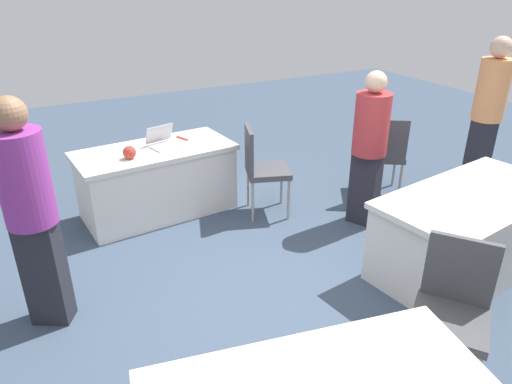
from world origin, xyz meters
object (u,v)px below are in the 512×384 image
Objects in this scene: chair_aisle at (385,151)px; laptop_silver at (165,142)px; yarn_ball at (129,152)px; chair_by_pillar at (261,165)px; table_foreground at (157,181)px; person_attendee_standing at (370,143)px; table_mid_right at (468,232)px; scissors_red at (182,138)px; person_attendee_browsing at (488,108)px; person_presenter at (30,206)px; chair_back_row at (453,305)px.

laptop_silver is at bearing -166.59° from chair_aisle.
chair_by_pillar is at bearing 163.50° from yarn_ball.
table_foreground is 1.06× the size of person_attendee_standing.
yarn_ball is (2.33, -2.15, 0.43)m from table_mid_right.
table_mid_right is 14.21× the size of yarn_ball.
laptop_silver is 2.11× the size of scissors_red.
yarn_ball is at bearing 10.71° from laptop_silver.
chair_by_pillar reaches higher than table_mid_right.
scissors_red reaches higher than table_mid_right.
person_attendee_browsing is (-3.53, 1.20, 0.63)m from table_foreground.
person_presenter reaches higher than laptop_silver.
table_foreground and table_mid_right have the same top height.
table_mid_right is 3.01m from scissors_red.
person_attendee_browsing reaches higher than person_attendee_standing.
table_mid_right is at bearing 50.53° from chair_by_pillar.
scissors_red is (1.44, -1.38, -0.13)m from person_attendee_standing.
laptop_silver is at bearing 156.72° from person_attendee_browsing.
yarn_ball is (0.29, 0.16, 0.43)m from table_foreground.
chair_by_pillar is 7.45× the size of yarn_ball.
chair_back_row is (1.11, 0.77, 0.18)m from table_mid_right.
person_presenter reaches higher than table_mid_right.
laptop_silver is at bearing -80.66° from scissors_red.
chair_by_pillar is 0.56× the size of person_presenter.
scissors_red is at bearing -56.11° from table_mid_right.
yarn_ball is at bearing -13.33° from chair_back_row.
chair_aisle reaches higher than table_mid_right.
person_attendee_browsing is 3.62m from laptop_silver.
table_mid_right is at bearing -72.10° from chair_aisle.
laptop_silver is (1.91, -2.35, 0.40)m from table_mid_right.
table_foreground is 0.55m from scissors_red.
person_presenter is 1.09× the size of person_attendee_standing.
person_presenter is at bearing -50.86° from chair_by_pillar.
table_foreground is at bearing -150.47° from yarn_ball.
chair_back_row is at bearing -9.17° from person_presenter.
person_attendee_browsing is at bearing 164.89° from yarn_ball.
scissors_red is (-0.37, -0.17, 0.37)m from table_foreground.
table_foreground is 1.92m from person_presenter.
table_foreground is 9.28× the size of scissors_red.
table_foreground is 3.23m from chair_back_row.
laptop_silver is at bearing 28.10° from person_attendee_standing.
chair_aisle is 0.60× the size of person_attendee_standing.
chair_by_pillar is 5.36× the size of scissors_red.
scissors_red is (0.60, -0.71, 0.18)m from chair_by_pillar.
chair_aisle is 1.49m from chair_by_pillar.
person_attendee_browsing reaches higher than chair_by_pillar.
chair_aisle is at bearing 100.12° from chair_by_pillar.
person_presenter is at bearing 15.08° from chair_back_row.
chair_back_row is 5.31× the size of scissors_red.
chair_back_row is 0.56× the size of person_presenter.
table_mid_right is (-2.04, 2.31, 0.00)m from table_foreground.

